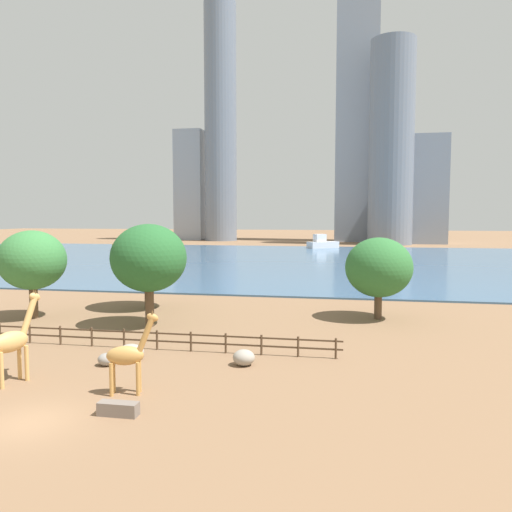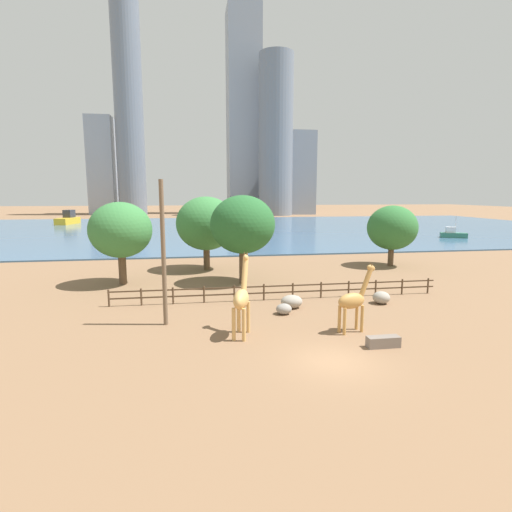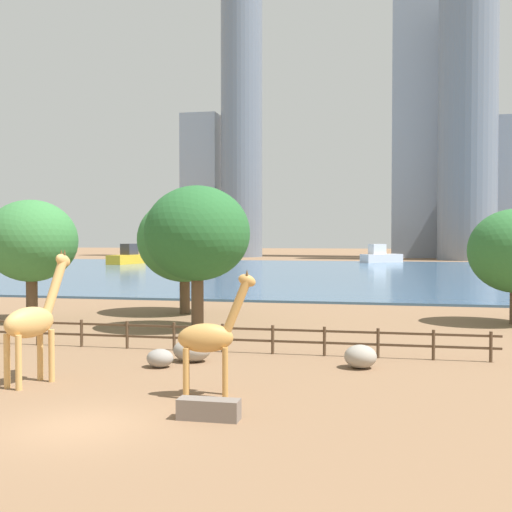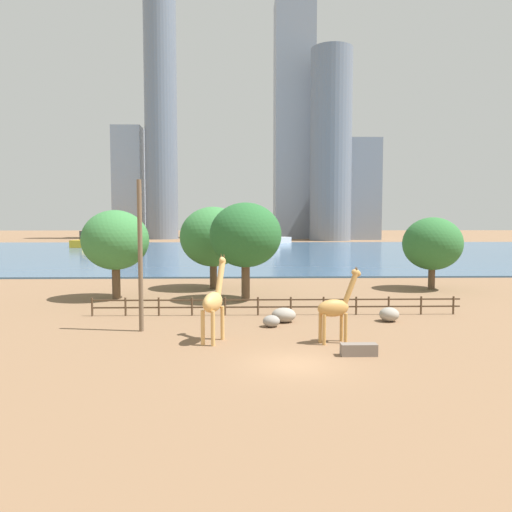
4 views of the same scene
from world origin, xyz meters
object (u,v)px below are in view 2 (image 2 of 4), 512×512
utility_pole (163,254)px  boat_ferry (233,215)px  giraffe_companion (242,298)px  tree_right_tall (121,230)px  giraffe_tall (353,300)px  boat_sailboat (68,219)px  feeding_trough (383,342)px  tree_left_large (243,225)px  boulder_by_pole (381,297)px  tree_left_small (206,224)px  boat_tug (453,234)px  tree_center_broad (392,228)px  boulder_near_fence (292,302)px  boulder_small (284,309)px

utility_pole → boat_ferry: 107.42m
giraffe_companion → tree_right_tall: tree_right_tall is taller
giraffe_tall → tree_right_tall: tree_right_tall is taller
giraffe_companion → boat_sailboat: (-35.98, 92.14, -0.76)m
feeding_trough → boat_ferry: size_ratio=0.21×
tree_left_large → boat_ferry: size_ratio=0.96×
boulder_by_pole → tree_left_small: (-12.61, 15.96, 4.60)m
giraffe_tall → boulder_by_pole: 7.45m
tree_left_large → boat_sailboat: 86.93m
boat_ferry → tree_left_large: bearing=-132.1°
boat_tug → tree_center_broad: bearing=-111.2°
boulder_near_fence → boulder_small: (-0.90, -1.39, -0.11)m
feeding_trough → boat_tug: (37.80, 47.98, 0.59)m
boat_ferry → tree_center_broad: bearing=-120.8°
utility_pole → tree_center_broad: bearing=35.6°
utility_pole → tree_center_broad: 30.04m
giraffe_companion → tree_left_small: (-1.28, 21.15, 2.82)m
giraffe_companion → boulder_small: (3.40, 3.70, -1.88)m
tree_left_large → tree_left_small: size_ratio=1.02×
boulder_small → boat_ferry: bearing=86.1°
boulder_by_pole → tree_right_tall: size_ratio=0.17×
tree_left_small → boat_tug: 52.37m
boat_sailboat → boat_tug: 93.89m
boulder_by_pole → tree_right_tall: bearing=154.2°
boulder_near_fence → feeding_trough: (3.08, -8.13, -0.18)m
tree_right_tall → boat_ferry: size_ratio=0.89×
feeding_trough → tree_center_broad: size_ratio=0.26×
boulder_near_fence → boat_ferry: boat_ferry is taller
boat_sailboat → feeding_trough: bearing=34.9°
boulder_small → utility_pole: bearing=-172.9°
giraffe_companion → boat_tug: (45.18, 44.94, -1.36)m
boulder_near_fence → boat_sailboat: (-40.27, 87.05, 1.01)m
boulder_near_fence → tree_center_broad: tree_center_broad is taller
boulder_near_fence → boulder_small: boulder_near_fence is taller
tree_center_broad → feeding_trough: bearing=-118.3°
giraffe_companion → utility_pole: utility_pole is taller
tree_center_broad → giraffe_companion: bearing=-134.5°
tree_left_small → boat_tug: tree_left_small is taller
giraffe_companion → boulder_by_pole: (11.33, 5.19, -1.78)m
boulder_small → boat_sailboat: bearing=114.0°
utility_pole → boulder_by_pole: bearing=8.9°
giraffe_companion → tree_left_small: bearing=21.1°
boulder_by_pole → tree_left_large: size_ratio=0.16×
boulder_small → tree_right_tall: tree_right_tall is taller
giraffe_companion → boulder_small: giraffe_companion is taller
giraffe_companion → tree_left_large: 14.44m
boulder_near_fence → utility_pole: bearing=-164.9°
boulder_near_fence → boat_sailboat: boat_sailboat is taller
giraffe_tall → utility_pole: (-11.24, 3.16, 2.61)m
boulder_small → tree_left_small: 18.67m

